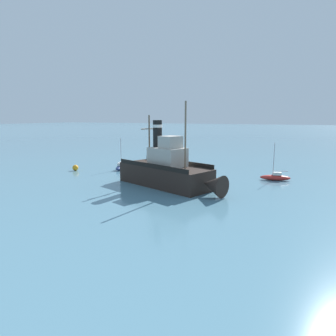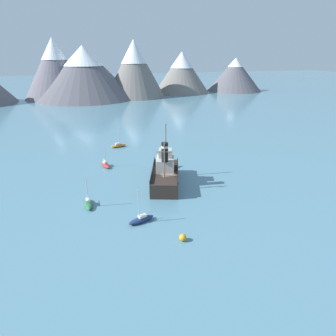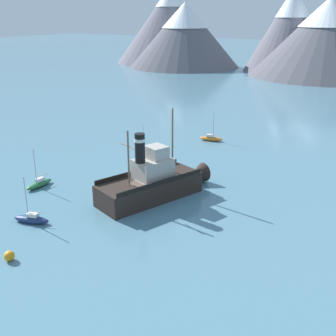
{
  "view_description": "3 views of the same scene",
  "coord_description": "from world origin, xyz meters",
  "views": [
    {
      "loc": [
        31.56,
        17.13,
        8.22
      ],
      "look_at": [
        0.68,
        2.14,
        2.3
      ],
      "focal_mm": 32.0,
      "sensor_mm": 36.0,
      "label": 1
    },
    {
      "loc": [
        -13.96,
        -44.21,
        21.25
      ],
      "look_at": [
        0.55,
        1.61,
        2.78
      ],
      "focal_mm": 32.0,
      "sensor_mm": 36.0,
      "label": 2
    },
    {
      "loc": [
        24.6,
        -34.5,
        19.69
      ],
      "look_at": [
        0.25,
        4.7,
        2.68
      ],
      "focal_mm": 45.0,
      "sensor_mm": 36.0,
      "label": 3
    }
  ],
  "objects": [
    {
      "name": "mountain_ridge",
      "position": [
        -17.51,
        117.11,
        13.21
      ],
      "size": [
        190.1,
        54.97,
        29.51
      ],
      "color": "slate",
      "rests_on": "ground"
    },
    {
      "name": "sailboat_red",
      "position": [
        -8.96,
        13.04,
        0.43
      ],
      "size": [
        1.9,
        3.95,
        4.9
      ],
      "color": "#B22823",
      "rests_on": "ground"
    },
    {
      "name": "sailboat_green",
      "position": [
        -13.3,
        -2.92,
        0.43
      ],
      "size": [
        1.13,
        3.81,
        4.9
      ],
      "color": "#286B3D",
      "rests_on": "ground"
    },
    {
      "name": "mooring_buoy",
      "position": [
        -2.99,
        -15.49,
        0.45
      ],
      "size": [
        0.9,
        0.9,
        0.9
      ],
      "primitive_type": "sphere",
      "color": "orange",
      "rests_on": "ground"
    },
    {
      "name": "sailboat_orange",
      "position": [
        -4.41,
        25.6,
        0.43
      ],
      "size": [
        3.95,
        1.96,
        4.9
      ],
      "color": "orange",
      "rests_on": "ground"
    },
    {
      "name": "sailboat_navy",
      "position": [
        -6.83,
        -9.75,
        0.43
      ],
      "size": [
        3.95,
        2.21,
        4.9
      ],
      "color": "navy",
      "rests_on": "ground"
    },
    {
      "name": "old_tugboat",
      "position": [
        0.13,
        1.89,
        1.83
      ],
      "size": [
        8.08,
        14.71,
        9.9
      ],
      "color": "#2D231E",
      "rests_on": "ground"
    },
    {
      "name": "ground_plane",
      "position": [
        0.0,
        0.0,
        0.0
      ],
      "size": [
        600.0,
        600.0,
        0.0
      ],
      "primitive_type": "plane",
      "color": "teal"
    }
  ]
}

